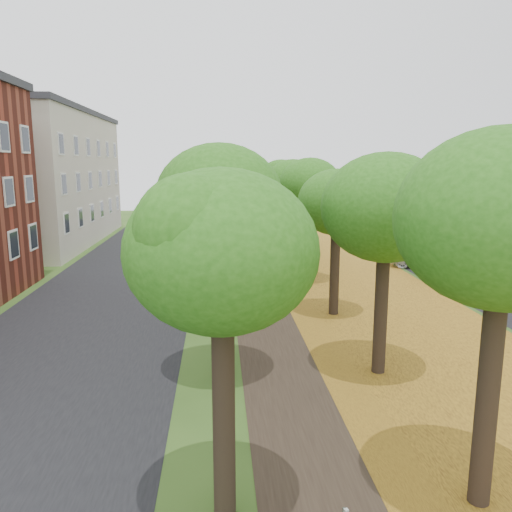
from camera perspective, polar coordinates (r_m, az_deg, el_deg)
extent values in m
plane|color=#2D4C19|center=(10.52, 9.96, -26.56)|extent=(120.00, 120.00, 0.00)
cube|color=black|center=(24.52, -16.66, -4.81)|extent=(8.00, 70.00, 0.01)
cube|color=black|center=(24.05, 1.13, -4.64)|extent=(3.20, 70.00, 0.01)
cube|color=#B68421|center=(25.02, 12.64, -4.30)|extent=(7.50, 70.00, 0.01)
cylinder|color=black|center=(9.22, -3.70, -17.94)|extent=(0.40, 0.40, 3.86)
ellipsoid|color=#225A13|center=(8.21, -3.95, 1.02)|extent=(3.41, 3.41, 2.90)
cylinder|color=black|center=(14.77, -4.02, -6.76)|extent=(0.40, 0.40, 3.86)
ellipsoid|color=#225A13|center=(14.16, -4.18, 5.05)|extent=(3.41, 3.41, 2.90)
cylinder|color=black|center=(20.57, -4.15, -1.77)|extent=(0.40, 0.40, 3.86)
ellipsoid|color=#225A13|center=(20.14, -4.27, 6.70)|extent=(3.41, 3.41, 2.90)
cylinder|color=black|center=(26.47, -4.23, 1.01)|extent=(0.40, 0.40, 3.86)
ellipsoid|color=#225A13|center=(26.13, -4.32, 7.59)|extent=(3.41, 3.41, 2.90)
cylinder|color=black|center=(32.40, -4.28, 2.77)|extent=(0.40, 0.40, 3.86)
ellipsoid|color=#225A13|center=(32.13, -4.35, 8.15)|extent=(3.41, 3.41, 2.90)
cylinder|color=black|center=(38.35, -4.31, 3.99)|extent=(0.40, 0.40, 3.86)
ellipsoid|color=#225A13|center=(38.12, -4.37, 8.53)|extent=(3.41, 3.41, 2.90)
cylinder|color=black|center=(10.42, 24.85, -15.43)|extent=(0.40, 0.40, 3.86)
ellipsoid|color=#225A13|center=(9.54, 26.26, 1.29)|extent=(3.41, 3.41, 2.90)
cylinder|color=black|center=(15.55, 14.07, -6.17)|extent=(0.40, 0.40, 3.86)
ellipsoid|color=#225A13|center=(14.97, 14.60, 5.04)|extent=(3.41, 3.41, 2.90)
cylinder|color=black|center=(21.14, 8.98, -1.54)|extent=(0.40, 0.40, 3.86)
ellipsoid|color=#225A13|center=(20.72, 9.22, 6.70)|extent=(3.41, 3.41, 2.90)
cylinder|color=black|center=(26.91, 6.05, 1.14)|extent=(0.40, 0.40, 3.86)
ellipsoid|color=#225A13|center=(26.58, 6.18, 7.61)|extent=(3.41, 3.41, 2.90)
cylinder|color=black|center=(32.76, 4.16, 2.86)|extent=(0.40, 0.40, 3.86)
ellipsoid|color=#225A13|center=(32.49, 4.23, 8.17)|extent=(3.41, 3.41, 2.90)
cylinder|color=black|center=(38.66, 2.84, 4.06)|extent=(0.40, 0.40, 3.86)
ellipsoid|color=#225A13|center=(38.43, 2.88, 8.56)|extent=(3.41, 3.41, 2.90)
cube|color=beige|center=(43.68, -24.39, 7.93)|extent=(10.00, 20.00, 10.00)
cube|color=#2D2D33|center=(43.83, -24.92, 14.72)|extent=(10.30, 20.30, 0.40)
imported|color=maroon|center=(26.78, 26.78, -2.86)|extent=(3.82, 1.42, 1.25)
imported|color=#2E2E32|center=(29.93, 23.43, -1.05)|extent=(5.29, 2.63, 1.48)
imported|color=white|center=(32.47, 19.76, 0.05)|extent=(5.82, 4.38, 1.47)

